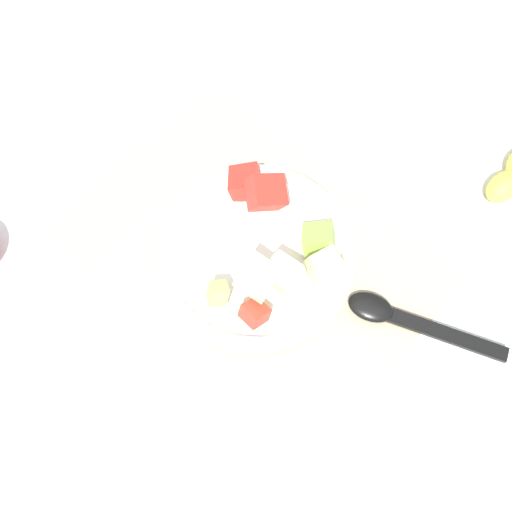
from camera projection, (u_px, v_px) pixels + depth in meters
name	position (u px, v px, depth m)	size (l,w,h in m)	color
ground_plane	(250.00, 255.00, 0.73)	(2.40, 2.40, 0.00)	silver
placemat	(250.00, 255.00, 0.73)	(0.45, 0.32, 0.01)	tan
salad_bowl	(257.00, 258.00, 0.68)	(0.23, 0.23, 0.12)	white
serving_spoon	(400.00, 318.00, 0.69)	(0.19, 0.10, 0.01)	black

